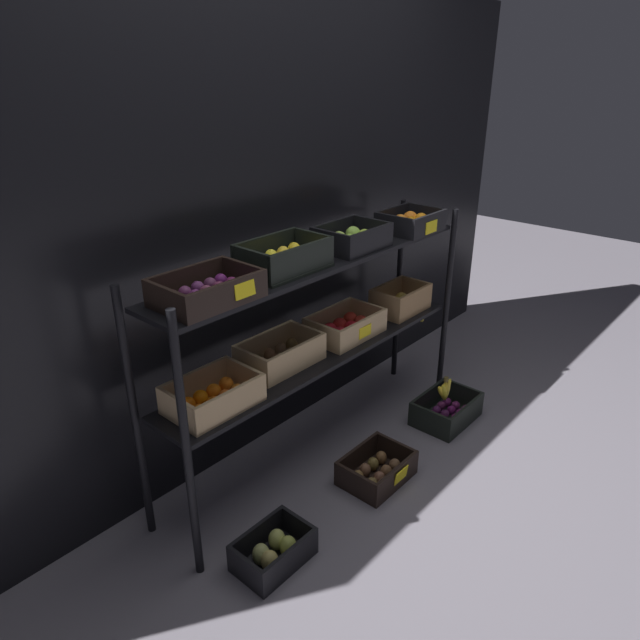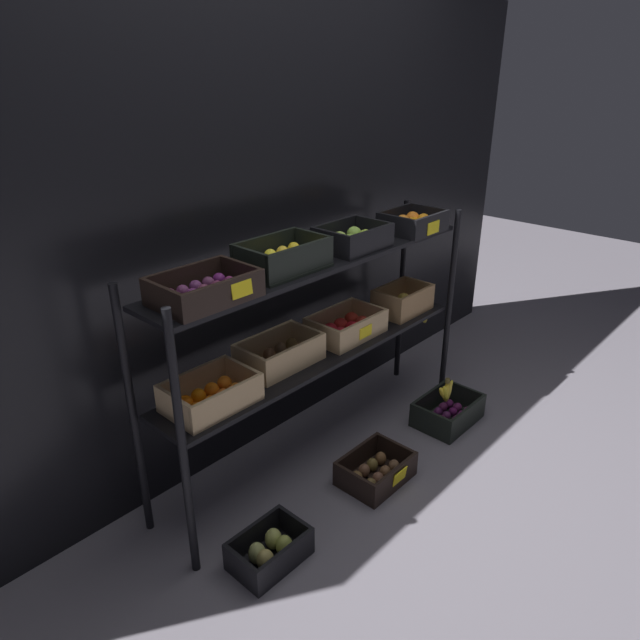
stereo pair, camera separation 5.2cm
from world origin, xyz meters
name	(u,v)px [view 2 (the right image)]	position (x,y,z in m)	size (l,w,h in m)	color
ground_plane	(320,448)	(0.00, 0.00, 0.00)	(10.00, 10.00, 0.00)	slate
storefront_wall	(263,229)	(0.00, 0.36, 1.07)	(4.16, 0.12, 2.14)	black
display_rack	(319,306)	(0.00, 0.00, 0.78)	(1.88, 0.35, 1.13)	black
crate_ground_pear	(270,550)	(-0.66, -0.34, 0.05)	(0.30, 0.20, 0.13)	black
crate_ground_kiwi	(375,471)	(0.00, -0.35, 0.05)	(0.33, 0.25, 0.13)	black
crate_ground_plum	(447,414)	(0.65, -0.34, 0.05)	(0.36, 0.25, 0.14)	black
banana_bunch_loose	(446,392)	(0.61, -0.34, 0.20)	(0.15, 0.04, 0.14)	brown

